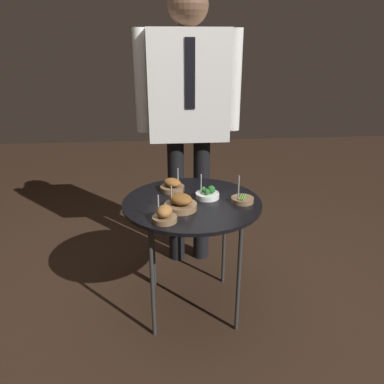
{
  "coord_description": "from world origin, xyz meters",
  "views": [
    {
      "loc": [
        -0.16,
        -1.77,
        1.41
      ],
      "look_at": [
        0.0,
        0.0,
        0.71
      ],
      "focal_mm": 35.0,
      "sensor_mm": 36.0,
      "label": 1
    }
  ],
  "objects": [
    {
      "name": "serving_cart",
      "position": [
        0.0,
        0.0,
        0.62
      ],
      "size": [
        0.72,
        0.72,
        0.66
      ],
      "color": "black",
      "rests_on": "ground_plane"
    },
    {
      "name": "bowl_roast_near_rim",
      "position": [
        -0.15,
        -0.23,
        0.69
      ],
      "size": [
        0.12,
        0.12,
        0.12
      ],
      "color": "brown",
      "rests_on": "serving_cart"
    },
    {
      "name": "bowl_roast_front_right",
      "position": [
        -0.07,
        -0.1,
        0.69
      ],
      "size": [
        0.16,
        0.16,
        0.12
      ],
      "color": "brown",
      "rests_on": "serving_cart"
    },
    {
      "name": "bowl_asparagus_front_left",
      "position": [
        0.26,
        -0.04,
        0.67
      ],
      "size": [
        0.12,
        0.12,
        0.15
      ],
      "color": "brown",
      "rests_on": "serving_cart"
    },
    {
      "name": "bowl_roast_back_left",
      "position": [
        -0.09,
        0.15,
        0.69
      ],
      "size": [
        0.13,
        0.14,
        0.12
      ],
      "color": "brown",
      "rests_on": "serving_cart"
    },
    {
      "name": "bowl_broccoli_mid_left",
      "position": [
        0.09,
        0.03,
        0.68
      ],
      "size": [
        0.12,
        0.12,
        0.13
      ],
      "color": "white",
      "rests_on": "serving_cart"
    },
    {
      "name": "waiter_figure",
      "position": [
        0.03,
        0.54,
        1.1
      ],
      "size": [
        0.64,
        0.24,
        1.73
      ],
      "color": "black",
      "rests_on": "ground_plane"
    },
    {
      "name": "ground_plane",
      "position": [
        0.0,
        0.0,
        0.0
      ],
      "size": [
        8.0,
        8.0,
        0.0
      ],
      "primitive_type": "plane",
      "color": "black"
    }
  ]
}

